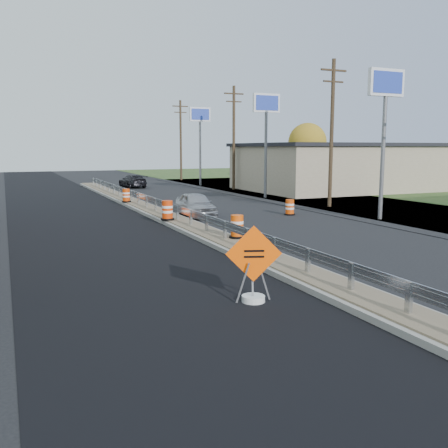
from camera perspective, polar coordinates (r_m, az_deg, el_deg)
name	(u,v)px	position (r m, az deg, el deg)	size (l,w,h in m)	color
ground	(225,244)	(20.10, 0.11, -2.30)	(140.00, 140.00, 0.00)	black
milled_overlay	(78,218)	(28.53, -16.32, 0.62)	(7.20, 120.00, 0.01)	black
median	(166,217)	(27.49, -6.65, 0.84)	(1.60, 55.00, 0.23)	gray
guardrail	(160,204)	(28.37, -7.27, 2.33)	(0.10, 46.15, 0.72)	silver
retail_building_near	(345,166)	(47.85, 13.61, 6.43)	(18.50, 12.50, 4.27)	tan
pylon_sign_south	(386,97)	(28.13, 17.98, 13.66)	(2.20, 0.30, 7.90)	slate
pylon_sign_mid	(266,113)	(38.83, 4.85, 12.55)	(2.20, 0.30, 7.90)	slate
pylon_sign_north	(200,122)	(51.55, -2.77, 11.60)	(2.20, 0.30, 7.90)	slate
utility_pole_smid	(332,131)	(33.35, 12.21, 10.38)	(1.90, 0.26, 9.40)	#473523
utility_pole_nmid	(234,136)	(46.35, 1.13, 10.04)	(1.90, 0.26, 9.40)	#473523
utility_pole_north	(181,139)	(60.29, -4.97, 9.69)	(1.90, 0.26, 9.40)	#473523
tree_far_yellow	(307,142)	(62.16, 9.51, 9.21)	(4.62, 4.62, 6.86)	#473523
caution_sign	(253,283)	(12.55, 3.38, -6.74)	(1.34, 0.59, 1.95)	white
barrel_median_near	(237,227)	(20.11, 1.50, -0.34)	(0.64, 0.64, 0.93)	black
barrel_median_mid	(167,211)	(25.31, -6.49, 1.52)	(0.67, 0.67, 0.98)	black
barrel_median_far	(126,196)	(34.20, -11.11, 3.19)	(0.61, 0.61, 0.89)	black
barrel_shoulder_near	(290,208)	(29.02, 7.53, 1.87)	(0.61, 0.61, 0.90)	black
car_silver	(196,204)	(28.15, -3.27, 2.24)	(1.61, 3.99, 1.36)	#B0B0B4
car_dark_far	(133,181)	(49.97, -10.39, 4.86)	(1.76, 4.34, 1.26)	black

